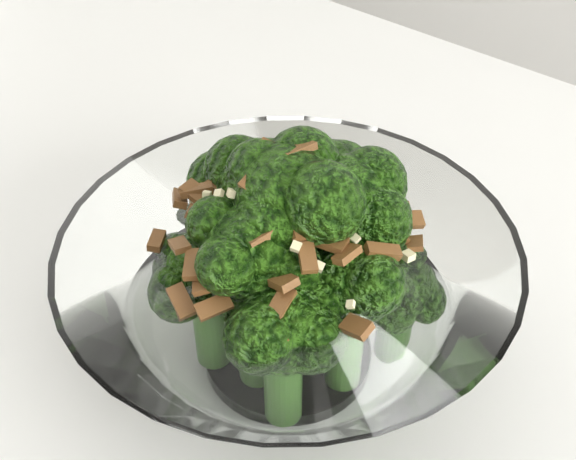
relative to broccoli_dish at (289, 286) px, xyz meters
The scene contains 1 object.
broccoli_dish is the anchor object (origin of this frame).
Camera 1 is at (-0.02, -0.15, 1.11)m, focal length 50.00 mm.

